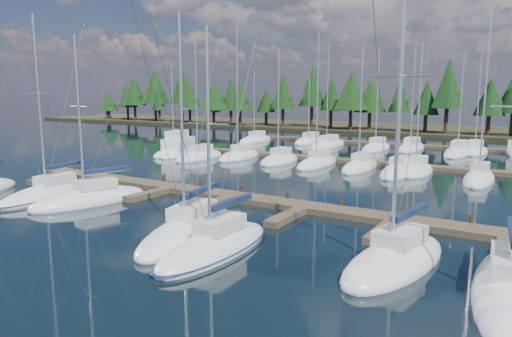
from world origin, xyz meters
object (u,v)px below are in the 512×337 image
Objects in this scene: front_sailboat_2 at (91,199)px; front_sailboat_5 at (395,260)px; main_dock at (229,198)px; motor_yacht_left at (179,150)px; front_sailboat_1 at (51,193)px; front_sailboat_4 at (216,247)px; front_sailboat_3 at (189,230)px; front_sailboat_6 at (511,292)px.

front_sailboat_5 reaches higher than front_sailboat_2.
main_dock is 4.11× the size of motor_yacht_left.
front_sailboat_1 is 18.27m from front_sailboat_4.
front_sailboat_6 is (15.70, 0.36, 0.01)m from front_sailboat_3.
front_sailboat_4 reaches higher than main_dock.
front_sailboat_2 is 14.32m from front_sailboat_4.
front_sailboat_2 is (-8.13, -5.76, 0.08)m from main_dock.
front_sailboat_6 is at bearing -3.74° from front_sailboat_2.
motor_yacht_left reaches higher than main_dock.
main_dock is 3.50× the size of front_sailboat_2.
front_sailboat_5 is at bearing 166.72° from front_sailboat_6.
front_sailboat_5 reaches higher than front_sailboat_6.
front_sailboat_4 is (2.88, -1.38, -0.00)m from front_sailboat_3.
front_sailboat_4 is 37.80m from motor_yacht_left.
main_dock is at bearing 26.54° from front_sailboat_1.
front_sailboat_6 reaches higher than main_dock.
motor_yacht_left is at bearing 132.44° from front_sailboat_3.
motor_yacht_left is (-39.19, 25.33, 0.27)m from front_sailboat_6.
motor_yacht_left is (-26.37, 27.07, 0.28)m from front_sailboat_4.
main_dock is 20.04m from front_sailboat_6.
front_sailboat_1 is at bearing -153.46° from main_dock.
motor_yacht_left is (-12.48, 23.59, 0.27)m from front_sailboat_2.
front_sailboat_2 is at bearing 169.16° from front_sailboat_3.
motor_yacht_left is at bearing 117.89° from front_sailboat_2.
main_dock is at bearing 35.33° from front_sailboat_2.
main_dock is 13.68m from front_sailboat_1.
front_sailboat_3 reaches higher than main_dock.
front_sailboat_2 is 1.17× the size of motor_yacht_left.
front_sailboat_4 is at bearing -45.75° from motor_yacht_left.
motor_yacht_left is (-8.37, 23.94, 0.26)m from front_sailboat_1.
front_sailboat_5 reaches higher than main_dock.
motor_yacht_left is at bearing 109.28° from front_sailboat_1.
front_sailboat_1 is 25.36m from motor_yacht_left.
front_sailboat_5 reaches higher than front_sailboat_1.
main_dock is 27.25m from motor_yacht_left.
front_sailboat_5 is at bearing -1.65° from front_sailboat_2.
front_sailboat_3 is (2.88, -7.87, 0.07)m from main_dock.
front_sailboat_1 is 1.13× the size of front_sailboat_2.
motor_yacht_left is (-34.49, 24.22, 0.25)m from front_sailboat_5.
motor_yacht_left is at bearing 144.92° from front_sailboat_5.
main_dock is 15.28m from front_sailboat_5.
front_sailboat_1 is at bearing 170.11° from front_sailboat_4.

